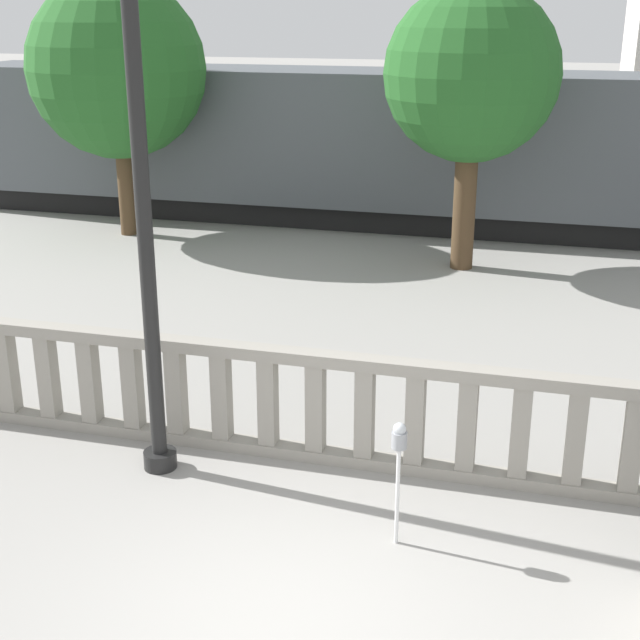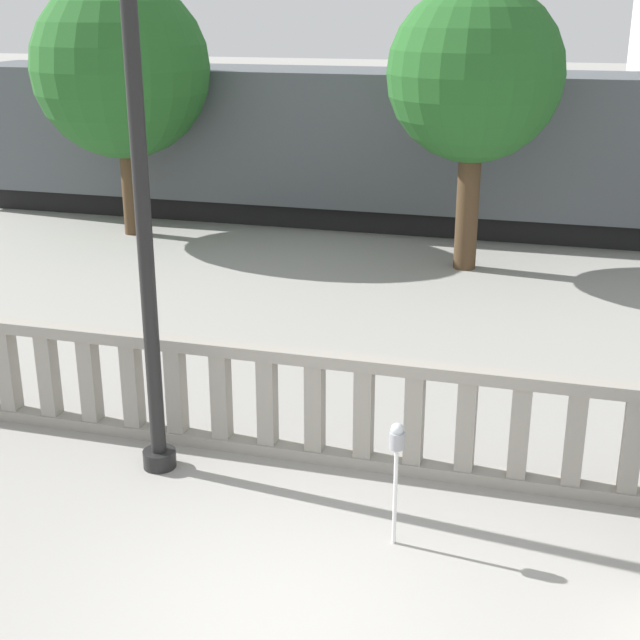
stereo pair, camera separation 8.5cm
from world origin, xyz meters
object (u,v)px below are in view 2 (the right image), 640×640
object	(u,v)px
tree_left	(121,69)
lamppost	(141,182)
tree_right	(475,75)
train_near	(478,149)
parking_meter	(397,450)

from	to	relation	value
tree_left	lamppost	bearing A→B (deg)	-61.53
tree_right	train_near	bearing A→B (deg)	93.43
train_near	tree_left	distance (m)	8.08
lamppost	train_near	xyz separation A→B (m)	(2.13, 12.38, -1.40)
parking_meter	tree_right	world-z (taller)	tree_right
tree_left	tree_right	size ratio (longest dim) A/B	1.03
train_near	tree_right	distance (m)	3.81
lamppost	tree_right	bearing A→B (deg)	75.57
lamppost	tree_left	bearing A→B (deg)	118.47
parking_meter	tree_left	distance (m)	13.65
train_near	tree_left	xyz separation A→B (m)	(-7.46, -2.56, 1.79)
train_near	parking_meter	bearing A→B (deg)	-86.83
tree_right	parking_meter	bearing A→B (deg)	-86.92
lamppost	parking_meter	size ratio (longest dim) A/B	4.71
parking_meter	tree_left	xyz separation A→B (m)	(-8.18, 10.60, 2.63)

